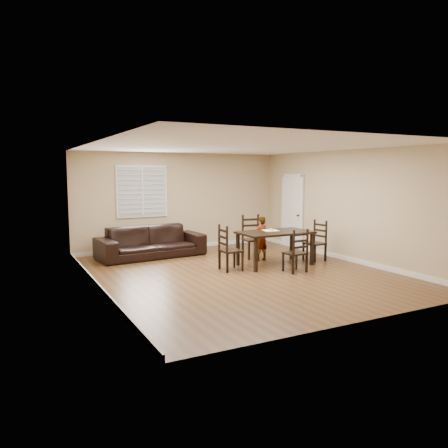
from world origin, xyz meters
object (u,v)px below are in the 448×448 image
(sofa, at_px, (151,242))
(chair_near, at_px, (252,238))
(dining_table, at_px, (275,235))
(chair_right, at_px, (318,242))
(child, at_px, (261,239))
(chair_far, at_px, (298,253))
(chair_left, at_px, (226,250))
(donut, at_px, (271,229))

(sofa, bearing_deg, chair_near, -32.61)
(dining_table, xyz_separation_m, chair_right, (1.29, 0.02, -0.26))
(child, distance_m, sofa, 2.80)
(chair_far, bearing_deg, chair_right, -147.33)
(chair_left, bearing_deg, donut, -80.20)
(dining_table, bearing_deg, chair_right, 0.66)
(chair_left, xyz_separation_m, child, (1.29, 0.61, 0.08))
(chair_near, xyz_separation_m, chair_right, (1.27, -1.07, -0.04))
(sofa, bearing_deg, chair_left, -72.03)
(child, height_order, sofa, child)
(chair_right, bearing_deg, sofa, -129.38)
(chair_near, bearing_deg, dining_table, -83.66)
(chair_near, bearing_deg, child, -84.81)
(chair_left, distance_m, child, 1.43)
(chair_right, height_order, child, child)
(chair_left, bearing_deg, chair_far, -122.92)
(dining_table, bearing_deg, sofa, 135.02)
(chair_far, xyz_separation_m, chair_right, (1.28, 0.91, 0.02))
(chair_far, height_order, child, child)
(dining_table, bearing_deg, chair_near, 89.12)
(chair_left, xyz_separation_m, chair_right, (2.58, 0.01, -0.01))
(dining_table, xyz_separation_m, sofa, (-2.26, 2.26, -0.31))
(child, relative_size, sofa, 0.40)
(chair_far, bearing_deg, donut, -93.41)
(dining_table, height_order, chair_right, chair_right)
(chair_right, bearing_deg, chair_near, -137.20)
(dining_table, height_order, sofa, dining_table)
(chair_left, height_order, child, child)
(donut, relative_size, sofa, 0.04)
(child, bearing_deg, chair_left, 14.96)
(donut, xyz_separation_m, sofa, (-2.29, 2.07, -0.43))
(dining_table, relative_size, chair_right, 1.71)
(chair_right, bearing_deg, chair_far, -61.82)
(child, bearing_deg, sofa, -46.44)
(chair_left, bearing_deg, child, -62.96)
(dining_table, relative_size, sofa, 0.63)
(dining_table, height_order, chair_far, chair_far)
(child, bearing_deg, chair_right, 144.58)
(chair_right, relative_size, child, 0.91)
(chair_near, relative_size, child, 1.00)
(dining_table, xyz_separation_m, chair_far, (0.01, -0.89, -0.28))
(chair_right, xyz_separation_m, child, (-1.29, 0.60, 0.09))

